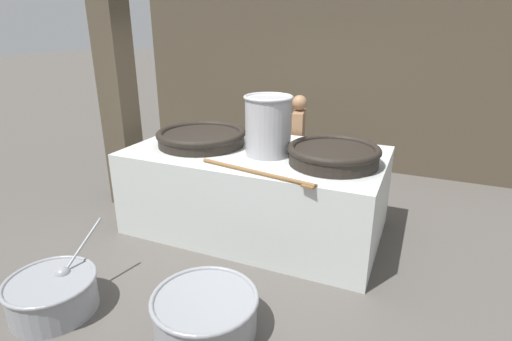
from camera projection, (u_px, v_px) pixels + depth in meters
ground_plane at (256, 227)px, 4.96m from camera, size 60.00×60.00×0.00m
back_wall at (322, 67)px, 6.80m from camera, size 6.77×0.24×3.37m
support_pillar at (117, 81)px, 5.14m from camera, size 0.36×0.36×3.37m
hearth_platform at (256, 190)px, 4.79m from camera, size 2.92×1.62×0.99m
giant_wok_near at (201, 137)px, 4.81m from camera, size 1.08×1.08×0.18m
giant_wok_far at (334, 154)px, 4.14m from camera, size 0.96×0.96×0.20m
stock_pot at (268, 125)px, 4.37m from camera, size 0.54×0.54×0.66m
stirring_paddle at (260, 173)px, 3.86m from camera, size 1.29×0.30×0.04m
cook at (297, 143)px, 5.59m from camera, size 0.40×0.58×1.47m
prep_bowl_vegetables at (52, 293)px, 3.45m from camera, size 0.77×0.99×0.64m
prep_bowl_meat at (205, 312)px, 3.22m from camera, size 0.87×0.87×0.33m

